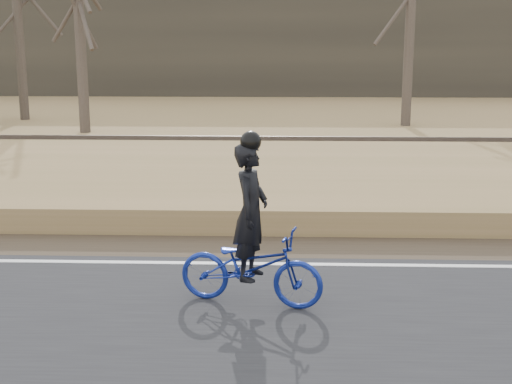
{
  "coord_description": "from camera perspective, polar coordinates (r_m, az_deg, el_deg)",
  "views": [
    {
      "loc": [
        3.86,
        -9.96,
        3.49
      ],
      "look_at": [
        3.49,
        0.5,
        1.1
      ],
      "focal_mm": 50.0,
      "sensor_mm": 36.0,
      "label": 1
    }
  ],
  "objects": [
    {
      "name": "railroad",
      "position": [
        18.61,
        -10.02,
        3.51
      ],
      "size": [
        120.0,
        2.4,
        0.29
      ],
      "color": "black",
      "rests_on": "ballast"
    },
    {
      "name": "bare_tree_center",
      "position": [
        27.03,
        12.3,
        14.51
      ],
      "size": [
        0.36,
        0.36,
        8.81
      ],
      "primitive_type": "cylinder",
      "color": "#4E4339",
      "rests_on": "ground"
    },
    {
      "name": "bare_tree_left",
      "position": [
        29.76,
        -18.59,
        14.03
      ],
      "size": [
        0.36,
        0.36,
        8.86
      ],
      "primitive_type": "cylinder",
      "color": "#4E4339",
      "rests_on": "ground"
    },
    {
      "name": "bare_tree_near_left",
      "position": [
        25.36,
        -13.94,
        12.99
      ],
      "size": [
        0.36,
        0.36,
        7.42
      ],
      "primitive_type": "cylinder",
      "color": "#4E4339",
      "rests_on": "ground"
    },
    {
      "name": "edge_line",
      "position": [
        11.4,
        -17.97,
        -5.28
      ],
      "size": [
        120.0,
        0.12,
        0.01
      ],
      "primitive_type": "cube",
      "color": "silver",
      "rests_on": "road"
    },
    {
      "name": "shoulder",
      "position": [
        12.31,
        -16.4,
        -4.05
      ],
      "size": [
        120.0,
        1.6,
        0.04
      ],
      "primitive_type": "cube",
      "color": "#473A2B",
      "rests_on": "ground"
    },
    {
      "name": "treeline_backdrop",
      "position": [
        40.15,
        -3.61,
        12.14
      ],
      "size": [
        120.0,
        4.0,
        6.0
      ],
      "primitive_type": "cube",
      "color": "#383328",
      "rests_on": "ground"
    },
    {
      "name": "embankment",
      "position": [
        15.04,
        -12.92,
        -0.03
      ],
      "size": [
        120.0,
        5.0,
        0.44
      ],
      "primitive_type": "cube",
      "color": "#95744C",
      "rests_on": "ground"
    },
    {
      "name": "cyclist",
      "position": [
        9.02,
        -0.41,
        -4.73
      ],
      "size": [
        1.98,
        1.09,
        2.23
      ],
      "rotation": [
        0.0,
        0.0,
        1.32
      ],
      "color": "navy",
      "rests_on": "road"
    },
    {
      "name": "ground",
      "position": [
        11.24,
        -18.29,
        -5.91
      ],
      "size": [
        120.0,
        120.0,
        0.0
      ],
      "primitive_type": "plane",
      "color": "#95744C",
      "rests_on": "ground"
    },
    {
      "name": "ballast",
      "position": [
        18.66,
        -9.98,
        2.59
      ],
      "size": [
        120.0,
        3.0,
        0.45
      ],
      "primitive_type": "cube",
      "color": "slate",
      "rests_on": "ground"
    }
  ]
}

